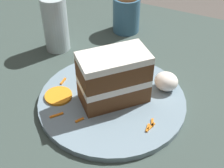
% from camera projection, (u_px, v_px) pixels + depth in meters
% --- Properties ---
extents(ground_plane, '(6.00, 6.00, 0.00)m').
position_uv_depth(ground_plane, '(86.00, 104.00, 0.65)').
color(ground_plane, '#4C4742').
rests_on(ground_plane, ground).
extents(dining_table, '(1.26, 0.92, 0.02)m').
position_uv_depth(dining_table, '(86.00, 101.00, 0.65)').
color(dining_table, '#384742').
rests_on(dining_table, ground).
extents(plate, '(0.29, 0.29, 0.01)m').
position_uv_depth(plate, '(112.00, 100.00, 0.62)').
color(plate, gray).
rests_on(plate, dining_table).
extents(cake_slice, '(0.14, 0.14, 0.10)m').
position_uv_depth(cake_slice, '(114.00, 78.00, 0.59)').
color(cake_slice, brown).
rests_on(cake_slice, plate).
extents(cream_dollop, '(0.05, 0.04, 0.04)m').
position_uv_depth(cream_dollop, '(166.00, 81.00, 0.63)').
color(cream_dollop, white).
rests_on(cream_dollop, plate).
extents(orange_garnish, '(0.05, 0.05, 0.01)m').
position_uv_depth(orange_garnish, '(58.00, 96.00, 0.62)').
color(orange_garnish, orange).
rests_on(orange_garnish, plate).
extents(carrot_shreds_scatter, '(0.22, 0.14, 0.00)m').
position_uv_depth(carrot_shreds_scatter, '(101.00, 109.00, 0.59)').
color(carrot_shreds_scatter, orange).
rests_on(carrot_shreds_scatter, plate).
extents(drinking_glass, '(0.06, 0.06, 0.13)m').
position_uv_depth(drinking_glass, '(56.00, 27.00, 0.75)').
color(drinking_glass, silver).
rests_on(drinking_glass, dining_table).
extents(coffee_mug, '(0.07, 0.07, 0.09)m').
position_uv_depth(coffee_mug, '(126.00, 13.00, 0.82)').
color(coffee_mug, '#386684').
rests_on(coffee_mug, dining_table).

